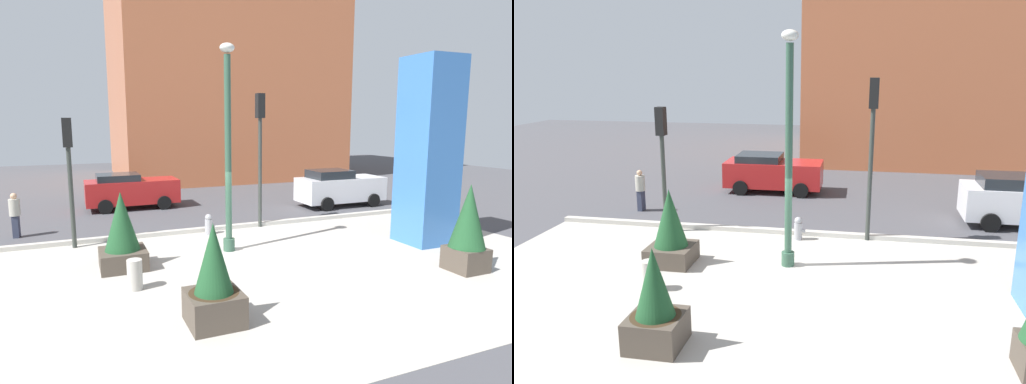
% 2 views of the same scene
% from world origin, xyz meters
% --- Properties ---
extents(ground_plane, '(60.00, 60.00, 0.00)m').
position_xyz_m(ground_plane, '(0.00, 4.00, 0.00)').
color(ground_plane, '#47474C').
extents(plaza_pavement, '(18.00, 10.00, 0.02)m').
position_xyz_m(plaza_pavement, '(0.00, -2.00, 0.00)').
color(plaza_pavement, '#ADA89E').
rests_on(plaza_pavement, ground_plane).
extents(curb_strip, '(18.00, 0.24, 0.16)m').
position_xyz_m(curb_strip, '(0.00, 3.12, 0.08)').
color(curb_strip, '#B7B2A8').
rests_on(curb_strip, ground_plane).
extents(lamp_post, '(0.44, 0.44, 6.28)m').
position_xyz_m(lamp_post, '(-0.59, 0.46, 3.06)').
color(lamp_post, '#335642').
rests_on(lamp_post, ground_plane).
extents(art_pillar_blue, '(1.50, 1.50, 6.07)m').
position_xyz_m(art_pillar_blue, '(5.76, -1.13, 3.03)').
color(art_pillar_blue, '#3870BC').
rests_on(art_pillar_blue, ground_plane).
extents(potted_plant_mid_plaza, '(1.06, 1.06, 2.07)m').
position_xyz_m(potted_plant_mid_plaza, '(-2.52, -4.15, 0.88)').
color(potted_plant_mid_plaza, '#4C4238').
rests_on(potted_plant_mid_plaza, ground_plane).
extents(potted_plant_near_right, '(0.94, 0.94, 2.38)m').
position_xyz_m(potted_plant_near_right, '(4.70, -3.78, 1.20)').
color(potted_plant_near_right, '#4C4238').
rests_on(potted_plant_near_right, ground_plane).
extents(potted_plant_curbside, '(1.24, 1.24, 2.14)m').
position_xyz_m(potted_plant_curbside, '(-3.83, 0.03, 0.94)').
color(potted_plant_curbside, '#4C4238').
rests_on(potted_plant_curbside, ground_plane).
extents(fire_hydrant, '(0.36, 0.26, 0.75)m').
position_xyz_m(fire_hydrant, '(-0.60, 2.66, 0.37)').
color(fire_hydrant, '#99999E').
rests_on(fire_hydrant, ground_plane).
extents(concrete_bollard, '(0.36, 0.36, 0.75)m').
position_xyz_m(concrete_bollard, '(-3.74, -1.70, 0.38)').
color(concrete_bollard, '#B2ADA3').
rests_on(concrete_bollard, ground_plane).
extents(traffic_light_far_side, '(0.28, 0.42, 4.13)m').
position_xyz_m(traffic_light_far_side, '(-5.06, 2.71, 2.80)').
color(traffic_light_far_side, '#333833').
rests_on(traffic_light_far_side, ground_plane).
extents(traffic_light_corner, '(0.28, 0.42, 5.05)m').
position_xyz_m(traffic_light_corner, '(1.57, 3.02, 3.37)').
color(traffic_light_corner, '#333833').
rests_on(traffic_light_corner, ground_plane).
extents(car_far_lane, '(4.19, 1.98, 1.77)m').
position_xyz_m(car_far_lane, '(6.82, 5.50, 0.90)').
color(car_far_lane, silver).
rests_on(car_far_lane, ground_plane).
extents(car_curb_east, '(4.19, 2.07, 1.65)m').
position_xyz_m(car_curb_east, '(-2.54, 8.79, 0.86)').
color(car_curb_east, red).
rests_on(car_curb_east, ground_plane).
extents(pedestrian_by_curb, '(0.40, 0.40, 1.58)m').
position_xyz_m(pedestrian_by_curb, '(-6.92, 4.87, 0.87)').
color(pedestrian_by_curb, '#33384C').
rests_on(pedestrian_by_curb, ground_plane).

